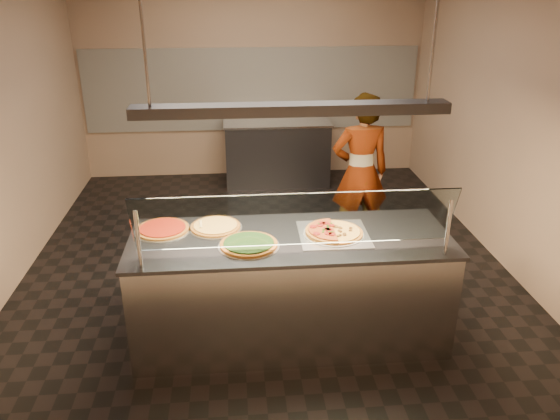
{
  "coord_description": "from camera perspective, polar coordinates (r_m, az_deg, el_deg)",
  "views": [
    {
      "loc": [
        -0.32,
        -5.12,
        2.82
      ],
      "look_at": [
        0.06,
        -0.92,
        1.02
      ],
      "focal_mm": 35.0,
      "sensor_mm": 36.0,
      "label": 1
    }
  ],
  "objects": [
    {
      "name": "pizza_cheese",
      "position": [
        4.5,
        -6.76,
        -1.68
      ],
      "size": [
        0.44,
        0.44,
        0.03
      ],
      "color": "silver",
      "rests_on": "serving_counter"
    },
    {
      "name": "half_pizza_sausage",
      "position": [
        4.39,
        7.01,
        -2.18
      ],
      "size": [
        0.24,
        0.46,
        0.04
      ],
      "color": "brown",
      "rests_on": "perforated_tray"
    },
    {
      "name": "wall_back",
      "position": [
        8.24,
        -2.94,
        13.88
      ],
      "size": [
        5.0,
        0.02,
        3.0
      ],
      "primitive_type": "cube",
      "color": "#A18268",
      "rests_on": "ground"
    },
    {
      "name": "tile_band",
      "position": [
        8.25,
        -2.91,
        12.47
      ],
      "size": [
        4.9,
        0.02,
        1.2
      ],
      "primitive_type": "cube",
      "color": "silver",
      "rests_on": "wall_back"
    },
    {
      "name": "wall_right",
      "position": [
        6.0,
        23.43,
        8.51
      ],
      "size": [
        0.02,
        6.0,
        3.0
      ],
      "primitive_type": "cube",
      "color": "#A18268",
      "rests_on": "ground"
    },
    {
      "name": "pizza_tomato",
      "position": [
        4.53,
        -12.17,
        -1.91
      ],
      "size": [
        0.46,
        0.46,
        0.03
      ],
      "color": "silver",
      "rests_on": "serving_counter"
    },
    {
      "name": "perforated_tray",
      "position": [
        4.38,
        5.62,
        -2.48
      ],
      "size": [
        0.56,
        0.56,
        0.01
      ],
      "color": "silver",
      "rests_on": "serving_counter"
    },
    {
      "name": "lamp_rod_left",
      "position": [
        3.92,
        -14.14,
        17.69
      ],
      "size": [
        0.02,
        0.02,
        1.01
      ],
      "primitive_type": "cylinder",
      "color": "#B7B7BC",
      "rests_on": "ceiling"
    },
    {
      "name": "heat_lamp_housing",
      "position": [
        3.98,
        1.22,
        10.49
      ],
      "size": [
        2.3,
        0.18,
        0.08
      ],
      "primitive_type": "cube",
      "color": "#39393E",
      "rests_on": "ceiling"
    },
    {
      "name": "sneeze_guard",
      "position": [
        3.89,
        1.68,
        -1.11
      ],
      "size": [
        2.31,
        0.18,
        0.54
      ],
      "color": "#B7B7BC",
      "rests_on": "serving_counter"
    },
    {
      "name": "pizza_spinach",
      "position": [
        4.18,
        -3.29,
        -3.57
      ],
      "size": [
        0.47,
        0.47,
        0.03
      ],
      "color": "silver",
      "rests_on": "serving_counter"
    },
    {
      "name": "half_pizza_pepperoni",
      "position": [
        4.35,
        4.22,
        -2.21
      ],
      "size": [
        0.25,
        0.46,
        0.05
      ],
      "color": "brown",
      "rests_on": "perforated_tray"
    },
    {
      "name": "serving_counter",
      "position": [
        4.55,
        1.06,
        -8.09
      ],
      "size": [
        2.55,
        0.94,
        0.93
      ],
      "color": "#B7B7BC",
      "rests_on": "ground"
    },
    {
      "name": "lamp_rod_right",
      "position": [
        4.13,
        15.92,
        17.77
      ],
      "size": [
        0.02,
        0.02,
        1.01
      ],
      "primitive_type": "cylinder",
      "color": "#B7B7BC",
      "rests_on": "ceiling"
    },
    {
      "name": "prep_table",
      "position": [
        8.05,
        -0.34,
        6.12
      ],
      "size": [
        1.53,
        0.74,
        0.93
      ],
      "color": "#39393E",
      "rests_on": "ground"
    },
    {
      "name": "pizza_spatula",
      "position": [
        4.47,
        -7.81,
        -1.72
      ],
      "size": [
        0.18,
        0.23,
        0.02
      ],
      "color": "#B7B7BC",
      "rests_on": "pizza_spinach"
    },
    {
      "name": "worker",
      "position": [
        6.0,
        8.38,
        3.89
      ],
      "size": [
        0.66,
        0.46,
        1.74
      ],
      "primitive_type": "imported",
      "rotation": [
        0.0,
        0.0,
        3.21
      ],
      "color": "black",
      "rests_on": "ground"
    },
    {
      "name": "ground",
      "position": [
        5.86,
        -1.39,
        -5.77
      ],
      "size": [
        5.0,
        6.0,
        0.02
      ],
      "primitive_type": "cube",
      "color": "black",
      "rests_on": "ground"
    },
    {
      "name": "wall_front",
      "position": [
        2.51,
        2.97,
        -8.67
      ],
      "size": [
        5.0,
        0.02,
        3.0
      ],
      "primitive_type": "cube",
      "color": "#A18268",
      "rests_on": "ground"
    }
  ]
}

